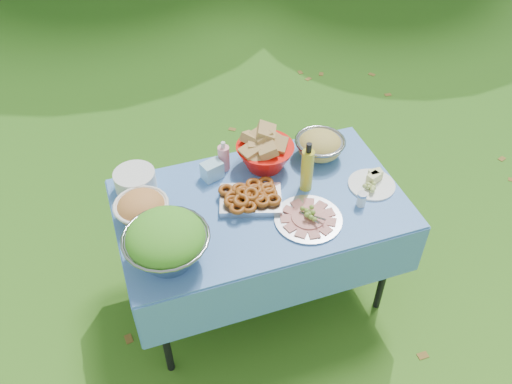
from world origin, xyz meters
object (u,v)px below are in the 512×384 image
plate_stack (135,181)px  pasta_bowl_steel (320,145)px  picnic_table (260,250)px  salad_bowl (166,242)px  oil_bottle (307,166)px  charcuterie_platter (309,214)px  bread_bowl (265,151)px

plate_stack → pasta_bowl_steel: size_ratio=0.79×
picnic_table → salad_bowl: size_ratio=3.74×
plate_stack → oil_bottle: 0.89m
charcuterie_platter → picnic_table: bearing=132.7°
salad_bowl → oil_bottle: bearing=17.7°
picnic_table → charcuterie_platter: size_ratio=4.32×
salad_bowl → oil_bottle: 0.82m
picnic_table → plate_stack: bearing=151.8°
bread_bowl → plate_stack: bearing=176.0°
oil_bottle → charcuterie_platter: bearing=-109.7°
bread_bowl → charcuterie_platter: size_ratio=0.93×
oil_bottle → bread_bowl: bearing=121.2°
picnic_table → charcuterie_platter: (0.18, -0.20, 0.42)m
charcuterie_platter → oil_bottle: bearing=70.3°
plate_stack → bread_bowl: size_ratio=0.69×
pasta_bowl_steel → oil_bottle: 0.29m
salad_bowl → pasta_bowl_steel: (0.96, 0.47, -0.06)m
salad_bowl → bread_bowl: 0.81m
plate_stack → charcuterie_platter: (0.76, -0.51, -0.01)m
pasta_bowl_steel → charcuterie_platter: pasta_bowl_steel is taller
salad_bowl → charcuterie_platter: (0.70, 0.03, -0.09)m
plate_stack → bread_bowl: bread_bowl is taller
charcuterie_platter → pasta_bowl_steel: bearing=60.4°
plate_stack → pasta_bowl_steel: pasta_bowl_steel is taller
bread_bowl → pasta_bowl_steel: size_ratio=1.15×
salad_bowl → bread_bowl: (0.64, 0.49, -0.02)m
picnic_table → oil_bottle: size_ratio=4.99×
salad_bowl → pasta_bowl_steel: bearing=26.3°
salad_bowl → plate_stack: size_ratio=1.81×
salad_bowl → pasta_bowl_steel: 1.07m
salad_bowl → plate_stack: (-0.06, 0.54, -0.08)m
charcuterie_platter → oil_bottle: oil_bottle is taller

